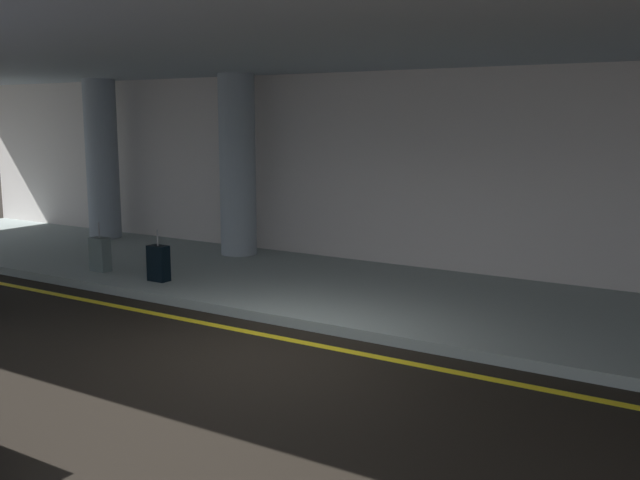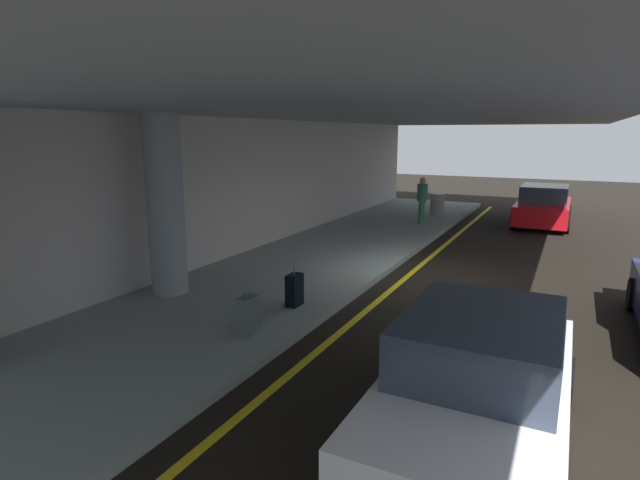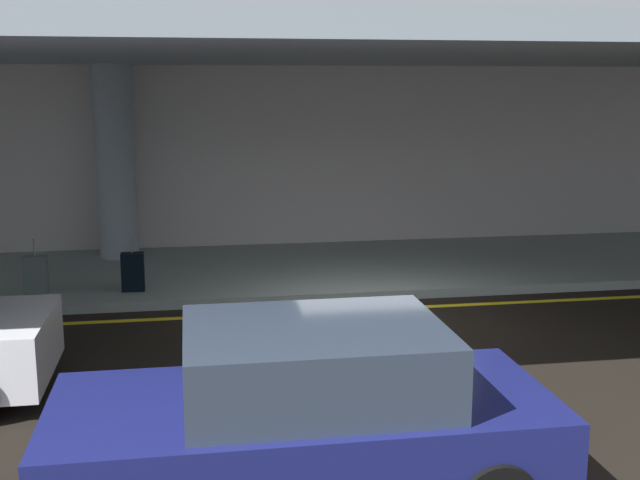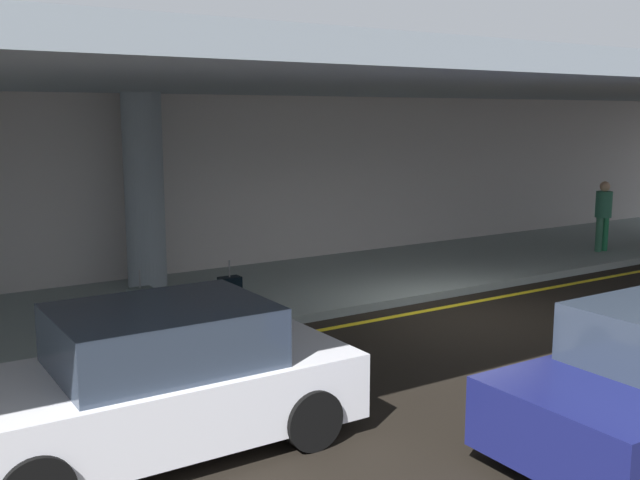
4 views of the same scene
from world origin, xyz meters
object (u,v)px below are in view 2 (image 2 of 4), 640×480
(suitcase_upright_primary, at_px, (248,314))
(support_column_left_mid, at_px, (165,205))
(traveler_with_luggage, at_px, (422,197))
(trash_bin_steel, at_px, (437,204))
(suitcase_upright_secondary, at_px, (294,290))
(car_red, at_px, (543,206))
(car_white, at_px, (478,384))

(suitcase_upright_primary, bearing_deg, support_column_left_mid, 89.09)
(traveler_with_luggage, bearing_deg, trash_bin_steel, 67.70)
(traveler_with_luggage, distance_m, suitcase_upright_primary, 11.53)
(suitcase_upright_secondary, height_order, trash_bin_steel, suitcase_upright_secondary)
(trash_bin_steel, bearing_deg, traveler_with_luggage, 179.06)
(car_red, xyz_separation_m, trash_bin_steel, (-0.23, 3.93, -0.14))
(car_red, height_order, suitcase_upright_primary, car_red)
(traveler_with_luggage, bearing_deg, car_white, -93.14)
(support_column_left_mid, distance_m, trash_bin_steel, 12.94)
(suitcase_upright_primary, bearing_deg, trash_bin_steel, 21.83)
(car_red, bearing_deg, car_white, 176.72)
(support_column_left_mid, relative_size, traveler_with_luggage, 2.17)
(suitcase_upright_secondary, bearing_deg, trash_bin_steel, 28.55)
(support_column_left_mid, bearing_deg, car_white, -108.92)
(car_red, distance_m, traveler_with_luggage, 4.67)
(car_white, bearing_deg, suitcase_upright_primary, -108.48)
(car_white, height_order, trash_bin_steel, car_white)
(car_red, xyz_separation_m, suitcase_upright_primary, (-13.94, 3.67, -0.25))
(suitcase_upright_secondary, bearing_deg, support_column_left_mid, 125.93)
(support_column_left_mid, height_order, traveler_with_luggage, support_column_left_mid)
(support_column_left_mid, bearing_deg, trash_bin_steel, -10.99)
(suitcase_upright_secondary, xyz_separation_m, trash_bin_steel, (12.21, 0.29, 0.11))
(car_red, relative_size, car_white, 1.00)
(suitcase_upright_primary, relative_size, suitcase_upright_secondary, 1.00)
(traveler_with_luggage, bearing_deg, car_red, 10.13)
(traveler_with_luggage, bearing_deg, suitcase_upright_primary, -109.89)
(traveler_with_luggage, bearing_deg, suitcase_upright_secondary, -109.49)
(car_white, bearing_deg, traveler_with_luggage, -163.30)
(trash_bin_steel, bearing_deg, car_red, -86.58)
(support_column_left_mid, distance_m, car_red, 14.41)
(car_red, relative_size, traveler_with_luggage, 2.44)
(car_red, bearing_deg, support_column_left_mid, 149.52)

